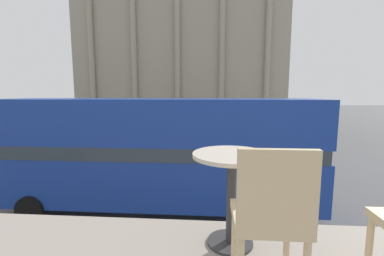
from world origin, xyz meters
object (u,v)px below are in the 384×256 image
Objects in this scene: plaza_building_left at (183,47)px; pedestrian_white at (235,121)px; pedestrian_red at (168,122)px; pedestrian_black at (204,123)px; traffic_light_far at (229,112)px; traffic_light_near at (120,133)px; cafe_chair_0 at (271,215)px; double_decker_bus at (159,150)px; cafe_dining_table at (231,178)px; traffic_light_mid at (137,120)px.

pedestrian_white is (8.52, -18.14, -12.12)m from plaza_building_left.
pedestrian_red is 4.52m from pedestrian_black.
traffic_light_far is 4.57m from pedestrian_white.
traffic_light_near is 15.65m from traffic_light_far.
cafe_chair_0 reaches higher than traffic_light_near.
cafe_chair_0 is (2.17, -7.58, 1.36)m from double_decker_bus.
double_decker_bus reaches higher than traffic_light_far.
pedestrian_white is (2.93, 30.15, -2.73)m from cafe_dining_table.
double_decker_bus is 3.46× the size of traffic_light_near.
cafe_chair_0 is at bearing -72.72° from cafe_dining_table.
cafe_chair_0 reaches higher than pedestrian_black.
plaza_building_left is (-3.59, 41.27, 10.78)m from double_decker_bus.
double_decker_bus is 5.97m from traffic_light_near.
cafe_dining_table is at bearing -79.37° from double_decker_bus.
traffic_light_near is 16.42m from pedestrian_red.
pedestrian_red is at bearing 82.64° from traffic_light_mid.
pedestrian_white is (2.76, 30.70, -2.71)m from cafe_chair_0.
cafe_chair_0 reaches higher than pedestrian_red.
traffic_light_mid is 14.26m from pedestrian_white.
traffic_light_far is at bearing 85.92° from cafe_dining_table.
pedestrian_black is at bearing 55.07° from traffic_light_mid.
pedestrian_black is (-0.89, 27.48, -2.75)m from cafe_dining_table.
cafe_chair_0 is 28.18m from pedestrian_black.
traffic_light_mid is at bearing -142.16° from traffic_light_far.
plaza_building_left is 23.31m from pedestrian_red.
pedestrian_red is 0.98× the size of pedestrian_white.
cafe_chair_0 is 0.28× the size of traffic_light_near.
traffic_light_far is 2.21× the size of pedestrian_red.
pedestrian_white reaches higher than pedestrian_red.
cafe_dining_table is 0.80× the size of cafe_chair_0.
double_decker_bus is at bearing 30.40° from pedestrian_red.
cafe_dining_table is 0.02× the size of plaza_building_left.
traffic_light_far is at bearing 92.72° from pedestrian_red.
traffic_light_near is at bearing 105.44° from cafe_chair_0.
cafe_chair_0 is 0.54× the size of pedestrian_white.
cafe_chair_0 is 0.55× the size of pedestrian_red.
pedestrian_red is at bearing 21.23° from pedestrian_white.
plaza_building_left is at bearing -157.64° from pedestrian_red.
traffic_light_mid is 9.82m from pedestrian_black.
traffic_light_far reaches higher than traffic_light_near.
pedestrian_red is (-3.32, 21.37, -1.36)m from double_decker_bus.
cafe_dining_table is 0.23× the size of traffic_light_near.
pedestrian_red is (-5.49, 28.95, -2.73)m from cafe_chair_0.
plaza_building_left is 21.69× the size of pedestrian_white.
double_decker_bus is 7.43m from cafe_dining_table.
cafe_dining_table is 26.05m from traffic_light_far.
traffic_light_near is (0.32, -36.27, -10.97)m from plaza_building_left.
cafe_chair_0 is at bearing -66.61° from traffic_light_near.
double_decker_bus reaches higher than cafe_chair_0.
double_decker_bus is 12.19× the size of cafe_chair_0.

